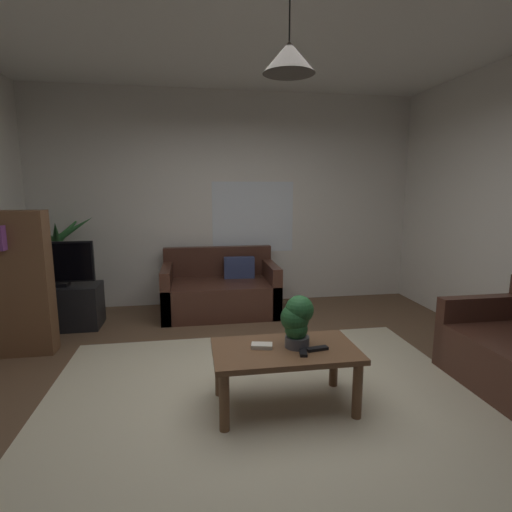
{
  "coord_description": "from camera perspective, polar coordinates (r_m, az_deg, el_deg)",
  "views": [
    {
      "loc": [
        -0.52,
        -2.86,
        1.61
      ],
      "look_at": [
        0.0,
        0.3,
        1.05
      ],
      "focal_mm": 27.57,
      "sensor_mm": 36.0,
      "label": 1
    }
  ],
  "objects": [
    {
      "name": "bookshelf_corner",
      "position": [
        4.4,
        -32.03,
        -3.29
      ],
      "size": [
        0.7,
        0.31,
        1.4
      ],
      "color": "brown",
      "rests_on": "ground"
    },
    {
      "name": "wall_back",
      "position": [
        5.48,
        -3.91,
        8.11
      ],
      "size": [
        5.31,
        0.06,
        2.88
      ],
      "primitive_type": "cube",
      "color": "silver",
      "rests_on": "ground"
    },
    {
      "name": "tv",
      "position": [
        4.97,
        -27.08,
        -0.99
      ],
      "size": [
        0.82,
        0.16,
        0.51
      ],
      "color": "black",
      "rests_on": "tv_stand"
    },
    {
      "name": "potted_palm_corner",
      "position": [
        5.5,
        -26.8,
        -1.94
      ],
      "size": [
        0.89,
        0.8,
        1.3
      ],
      "color": "beige",
      "rests_on": "ground"
    },
    {
      "name": "pendant_lamp",
      "position": [
        2.83,
        4.82,
        26.79
      ],
      "size": [
        0.34,
        0.34,
        0.54
      ],
      "color": "black"
    },
    {
      "name": "coffee_table",
      "position": [
        2.97,
        4.23,
        -14.54
      ],
      "size": [
        1.05,
        0.59,
        0.46
      ],
      "color": "brown",
      "rests_on": "ground"
    },
    {
      "name": "window_pane",
      "position": [
        5.5,
        -0.44,
        5.66
      ],
      "size": [
        1.13,
        0.01,
        0.97
      ],
      "primitive_type": "cube",
      "color": "white"
    },
    {
      "name": "floor",
      "position": [
        3.32,
        0.88,
        -19.24
      ],
      "size": [
        5.19,
        5.13,
        0.02
      ],
      "primitive_type": "cube",
      "color": "brown",
      "rests_on": "ground"
    },
    {
      "name": "couch_under_window",
      "position": [
        5.12,
        -5.18,
        -5.23
      ],
      "size": [
        1.45,
        0.85,
        0.82
      ],
      "color": "#47281E",
      "rests_on": "ground"
    },
    {
      "name": "remote_on_table_0",
      "position": [
        2.87,
        6.83,
        -13.57
      ],
      "size": [
        0.08,
        0.17,
        0.02
      ],
      "primitive_type": "cube",
      "rotation": [
        0.0,
        0.0,
        6.08
      ],
      "color": "black",
      "rests_on": "coffee_table"
    },
    {
      "name": "book_on_table_0",
      "position": [
        2.94,
        0.85,
        -12.89
      ],
      "size": [
        0.17,
        0.12,
        0.03
      ],
      "primitive_type": "cube",
      "rotation": [
        0.0,
        0.0,
        -0.22
      ],
      "color": "beige",
      "rests_on": "coffee_table"
    },
    {
      "name": "remote_on_table_1",
      "position": [
        2.93,
        8.86,
        -13.15
      ],
      "size": [
        0.17,
        0.07,
        0.02
      ],
      "primitive_type": "cube",
      "rotation": [
        0.0,
        0.0,
        4.87
      ],
      "color": "black",
      "rests_on": "coffee_table"
    },
    {
      "name": "potted_plant_on_table",
      "position": [
        2.91,
        5.96,
        -9.14
      ],
      "size": [
        0.24,
        0.21,
        0.38
      ],
      "color": "#4C4C51",
      "rests_on": "coffee_table"
    },
    {
      "name": "rug",
      "position": [
        3.15,
        1.57,
        -20.76
      ],
      "size": [
        3.38,
        2.82,
        0.01
      ],
      "primitive_type": "cube",
      "color": "beige",
      "rests_on": "ground"
    },
    {
      "name": "tv_stand",
      "position": [
        5.1,
        -26.55,
        -6.62
      ],
      "size": [
        0.9,
        0.44,
        0.5
      ],
      "primitive_type": "cube",
      "color": "black",
      "rests_on": "ground"
    }
  ]
}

